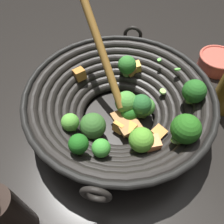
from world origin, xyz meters
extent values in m
plane|color=black|center=(0.00, 0.00, 0.00)|extent=(4.00, 4.00, 0.00)
cylinder|color=black|center=(0.00, 0.00, 0.01)|extent=(0.17, 0.17, 0.01)
torus|color=black|center=(0.00, 0.00, 0.02)|extent=(0.23, 0.23, 0.03)
torus|color=black|center=(0.00, 0.00, 0.03)|extent=(0.26, 0.26, 0.03)
torus|color=black|center=(0.00, 0.00, 0.04)|extent=(0.29, 0.29, 0.03)
torus|color=black|center=(0.00, 0.00, 0.06)|extent=(0.32, 0.32, 0.03)
torus|color=black|center=(0.00, 0.00, 0.07)|extent=(0.35, 0.35, 0.03)
torus|color=black|center=(0.00, 0.00, 0.08)|extent=(0.38, 0.38, 0.03)
torus|color=black|center=(0.00, 0.00, 0.09)|extent=(0.41, 0.41, 0.03)
torus|color=black|center=(0.00, 0.00, 0.10)|extent=(0.43, 0.43, 0.01)
torus|color=black|center=(0.19, 0.12, 0.10)|extent=(0.04, 0.05, 0.05)
torus|color=black|center=(-0.19, -0.12, 0.10)|extent=(0.04, 0.05, 0.05)
cylinder|color=#719C48|center=(0.10, -0.12, 0.08)|extent=(0.02, 0.02, 0.02)
sphere|color=#235F1E|center=(0.10, -0.12, 0.11)|extent=(0.05, 0.05, 0.05)
cylinder|color=#73B152|center=(-0.08, 0.01, 0.02)|extent=(0.03, 0.03, 0.02)
sphere|color=#346428|center=(-0.08, 0.01, 0.05)|extent=(0.06, 0.06, 0.06)
cylinder|color=#6EB03A|center=(-0.12, 0.04, 0.05)|extent=(0.02, 0.02, 0.02)
sphere|color=#58A539|center=(-0.12, 0.04, 0.08)|extent=(0.04, 0.04, 0.04)
cylinder|color=#7B9B50|center=(0.10, 0.06, 0.06)|extent=(0.02, 0.02, 0.01)
sphere|color=#2E7429|center=(0.10, 0.06, 0.08)|extent=(0.05, 0.05, 0.05)
cylinder|color=#78C24E|center=(0.03, -0.04, 0.03)|extent=(0.02, 0.02, 0.02)
sphere|color=#255F2A|center=(0.03, -0.04, 0.06)|extent=(0.05, 0.05, 0.05)
cylinder|color=#719F3B|center=(-0.15, -0.03, 0.09)|extent=(0.02, 0.02, 0.02)
sphere|color=#1C6219|center=(-0.15, -0.03, 0.11)|extent=(0.04, 0.04, 0.04)
cylinder|color=#7DB157|center=(0.00, -0.16, 0.09)|extent=(0.03, 0.04, 0.02)
sphere|color=#236119|center=(0.00, -0.16, 0.12)|extent=(0.06, 0.06, 0.06)
cylinder|color=#669A49|center=(0.04, -0.05, 0.02)|extent=(0.02, 0.02, 0.02)
sphere|color=#479236|center=(0.04, -0.05, 0.05)|extent=(0.05, 0.05, 0.05)
cylinder|color=#82C359|center=(0.01, -0.03, 0.02)|extent=(0.02, 0.02, 0.02)
sphere|color=#21671E|center=(0.01, -0.03, 0.04)|extent=(0.04, 0.04, 0.04)
cylinder|color=#66AE3A|center=(-0.12, -0.06, 0.07)|extent=(0.02, 0.02, 0.02)
sphere|color=green|center=(-0.12, -0.06, 0.09)|extent=(0.04, 0.04, 0.04)
cylinder|color=#83AC5B|center=(0.02, -0.01, 0.03)|extent=(0.03, 0.03, 0.02)
sphere|color=#4B933A|center=(0.02, -0.01, 0.06)|extent=(0.06, 0.06, 0.06)
cylinder|color=#74A73E|center=(-0.05, -0.10, 0.05)|extent=(0.03, 0.03, 0.02)
sphere|color=#579D2D|center=(-0.05, -0.10, 0.08)|extent=(0.05, 0.05, 0.05)
cube|color=gold|center=(-0.03, -0.03, 0.03)|extent=(0.03, 0.03, 0.03)
cube|color=gold|center=(0.12, 0.05, 0.07)|extent=(0.04, 0.03, 0.03)
cube|color=gold|center=(-0.02, -0.05, 0.03)|extent=(0.03, 0.03, 0.04)
cube|color=#E5874C|center=(-0.04, -0.12, 0.07)|extent=(0.04, 0.04, 0.03)
cube|color=#DC8842|center=(0.12, 0.06, 0.06)|extent=(0.03, 0.03, 0.04)
cube|color=#DA8C40|center=(0.00, -0.11, 0.05)|extent=(0.03, 0.03, 0.03)
cube|color=#CA7F34|center=(0.00, 0.14, 0.07)|extent=(0.03, 0.04, 0.03)
cylinder|color=#6BC651|center=(0.15, 0.00, 0.10)|extent=(0.01, 0.01, 0.01)
cylinder|color=#99D166|center=(-0.02, -0.16, 0.10)|extent=(0.02, 0.02, 0.01)
cylinder|color=#6BC651|center=(-0.04, -0.09, 0.06)|extent=(0.02, 0.02, 0.01)
cylinder|color=#6BC651|center=(0.15, -0.05, 0.10)|extent=(0.02, 0.02, 0.01)
cylinder|color=#99D166|center=(0.10, -0.05, 0.06)|extent=(0.02, 0.02, 0.01)
cylinder|color=#56B247|center=(-0.04, -0.09, 0.06)|extent=(0.01, 0.01, 0.01)
cylinder|color=#6BC651|center=(0.08, -0.02, 0.03)|extent=(0.02, 0.02, 0.01)
cube|color=#9E6B38|center=(-0.01, -0.03, 0.04)|extent=(0.07, 0.08, 0.01)
cylinder|color=#A57230|center=(0.03, 0.09, 0.16)|extent=(0.09, 0.21, 0.21)
cylinder|color=black|center=(-0.30, -0.03, 0.08)|extent=(0.05, 0.05, 0.15)
cylinder|color=#D15647|center=(0.35, -0.09, 0.02)|extent=(0.11, 0.11, 0.04)
torus|color=#CF5A49|center=(0.35, -0.09, 0.04)|extent=(0.11, 0.11, 0.01)
cylinder|color=#99D166|center=(0.34, -0.09, 0.02)|extent=(0.01, 0.01, 0.01)
cylinder|color=#6BC651|center=(0.37, -0.07, 0.02)|extent=(0.01, 0.01, 0.01)
cylinder|color=#6BC651|center=(0.37, -0.07, 0.02)|extent=(0.01, 0.01, 0.00)
cylinder|color=#6BC651|center=(0.33, -0.09, 0.02)|extent=(0.01, 0.01, 0.01)
camera|label=1|loc=(-0.26, -0.21, 0.46)|focal=35.53mm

